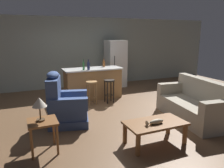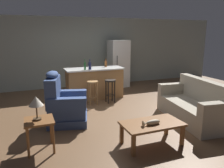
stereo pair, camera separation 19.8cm
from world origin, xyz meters
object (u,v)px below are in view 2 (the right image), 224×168
Objects in this scene: fish_figurine at (151,123)px; table_lamp at (36,102)px; bottle_tall_green at (106,64)px; bar_stool_right at (110,87)px; coffee_table at (152,126)px; kitchen_island at (95,83)px; bottle_short_amber at (85,66)px; couch at (195,106)px; bottle_wine_dark at (90,66)px; refrigerator at (118,64)px; bar_stool_left at (93,88)px; recliner_near_lamp at (64,105)px; end_table at (39,125)px.

table_lamp is at bearing 161.95° from fish_figurine.
bottle_tall_green is (2.27, 2.92, 0.18)m from table_lamp.
bar_stool_right is at bearing -100.41° from bottle_tall_green.
bottle_tall_green reaches higher than coffee_table.
kitchen_island is 5.67× the size of bottle_short_amber.
couch is 6.53× the size of bottle_wine_dark.
bar_stool_left is at bearing -130.49° from refrigerator.
recliner_near_lamp is at bearing -131.20° from refrigerator.
coffee_table is 1.96× the size of end_table.
bottle_tall_green is 0.75m from bottle_wine_dark.
bottle_wine_dark reaches higher than couch.
bottle_tall_green is (0.68, 0.80, 0.58)m from bar_stool_left.
bottle_wine_dark is (0.14, -0.02, -0.00)m from bottle_short_amber.
couch is at bearing 22.97° from coffee_table.
recliner_near_lamp is 1.85m from bottle_short_amber.
bar_stool_right is at bearing 44.99° from table_lamp.
table_lamp is 1.29× the size of bottle_short_amber.
coffee_table is 1.62× the size of bar_stool_left.
bottle_short_amber is at bearing 146.54° from bar_stool_right.
bottle_short_amber reaches higher than coffee_table.
end_table is 0.82× the size of bar_stool_left.
kitchen_island is at bearing 69.28° from recliner_near_lamp.
bar_stool_left is (-0.27, 2.73, 0.01)m from fish_figurine.
kitchen_island is 5.91× the size of bottle_wine_dark.
bottle_short_amber is at bearing -139.65° from refrigerator.
bottle_tall_green is (0.15, 0.80, 0.58)m from bar_stool_right.
bar_stool_left is 1.00× the size of bar_stool_right.
kitchen_island is 2.65× the size of bar_stool_left.
kitchen_island is at bearing 56.32° from table_lamp.
coffee_table is at bearing 51.27° from fish_figurine.
couch is 1.11× the size of kitchen_island.
bar_stool_right is (2.10, 2.14, 0.01)m from end_table.
coffee_table is 3.18m from bottle_short_amber.
bottle_short_amber reaches higher than table_lamp.
kitchen_island is 0.72m from bottle_short_amber.
bottle_tall_green is at bearing 63.37° from recliner_near_lamp.
end_table is at bearing -119.88° from bottle_short_amber.
coffee_table is at bearing 30.17° from couch.
end_table is at bearing -127.51° from bottle_tall_green.
fish_figurine is 3.20m from bottle_wine_dark.
bottle_wine_dark is at bearing 94.13° from fish_figurine.
fish_figurine is 1.77m from couch.
kitchen_island is 6.89× the size of bottle_tall_green.
bottle_short_amber is at bearing -43.51° from couch.
couch is (1.61, 0.74, -0.12)m from fish_figurine.
kitchen_island is 0.74m from bottle_tall_green.
end_table is at bearing -128.27° from refrigerator.
coffee_table is at bearing -82.00° from bottle_short_amber.
recliner_near_lamp is 1.76× the size of bar_stool_right.
bottle_wine_dark is (-1.52, -1.43, 0.19)m from refrigerator.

